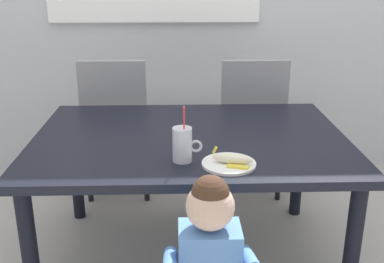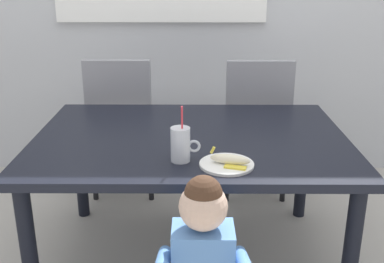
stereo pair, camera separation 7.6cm
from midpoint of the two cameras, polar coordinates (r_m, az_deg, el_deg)
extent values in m
plane|color=#B7B2A8|center=(2.62, -1.12, -15.26)|extent=(24.00, 24.00, 0.00)
cube|color=black|center=(2.30, -1.23, -0.98)|extent=(1.54, 1.09, 0.04)
cylinder|color=black|center=(2.15, -20.27, -14.46)|extent=(0.07, 0.07, 0.67)
cylinder|color=black|center=(2.16, 18.11, -13.97)|extent=(0.07, 0.07, 0.67)
cylinder|color=black|center=(2.94, -14.86, -4.39)|extent=(0.07, 0.07, 0.67)
cylinder|color=black|center=(2.95, 12.23, -4.09)|extent=(0.07, 0.07, 0.67)
cube|color=gray|center=(3.22, -9.66, 0.34)|extent=(0.44, 0.44, 0.06)
cube|color=gray|center=(2.95, -10.45, 4.01)|extent=(0.42, 0.05, 0.48)
cylinder|color=black|center=(3.46, -5.92, -2.34)|extent=(0.04, 0.04, 0.42)
cylinder|color=black|center=(3.51, -12.12, -2.38)|extent=(0.04, 0.04, 0.42)
cylinder|color=black|center=(3.11, -6.38, -4.95)|extent=(0.04, 0.04, 0.42)
cylinder|color=black|center=(3.17, -13.27, -4.94)|extent=(0.04, 0.04, 0.42)
cube|color=gray|center=(3.21, 6.25, 0.41)|extent=(0.44, 0.44, 0.06)
cube|color=gray|center=(2.94, 6.97, 4.10)|extent=(0.42, 0.05, 0.48)
cylinder|color=black|center=(3.49, 8.77, -2.26)|extent=(0.04, 0.04, 0.42)
cylinder|color=black|center=(3.45, 2.54, -2.36)|extent=(0.04, 0.04, 0.42)
cylinder|color=black|center=(3.15, 9.99, -4.82)|extent=(0.04, 0.04, 0.42)
cylinder|color=black|center=(3.10, 3.06, -4.98)|extent=(0.04, 0.04, 0.42)
sphere|color=beige|center=(1.60, 0.88, -9.21)|extent=(0.17, 0.17, 0.17)
sphere|color=#472D1E|center=(1.58, 0.88, -7.72)|extent=(0.13, 0.13, 0.13)
cylinder|color=#598CD1|center=(1.69, -4.05, -15.68)|extent=(0.05, 0.24, 0.13)
cylinder|color=#598CD1|center=(1.70, 5.75, -15.47)|extent=(0.05, 0.24, 0.13)
cylinder|color=silver|center=(1.97, -2.32, -1.64)|extent=(0.08, 0.08, 0.15)
cylinder|color=#8C6647|center=(1.98, -2.31, -2.44)|extent=(0.07, 0.07, 0.08)
torus|color=silver|center=(1.97, -0.63, -1.82)|extent=(0.06, 0.01, 0.06)
cylinder|color=#E5333F|center=(1.94, -2.12, 0.16)|extent=(0.01, 0.04, 0.22)
cylinder|color=white|center=(1.95, 3.44, -4.00)|extent=(0.23, 0.23, 0.01)
ellipsoid|color=#F4EAC6|center=(1.93, 3.86, -3.38)|extent=(0.18, 0.09, 0.04)
cube|color=yellow|center=(1.90, 4.53, -4.34)|extent=(0.10, 0.06, 0.01)
cube|color=yellow|center=(1.97, 4.63, -3.48)|extent=(0.10, 0.06, 0.01)
cylinder|color=yellow|center=(1.94, 1.70, -2.27)|extent=(0.03, 0.02, 0.03)
camera|label=1|loc=(0.04, -91.01, -0.36)|focal=43.29mm
camera|label=2|loc=(0.04, 88.99, 0.36)|focal=43.29mm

